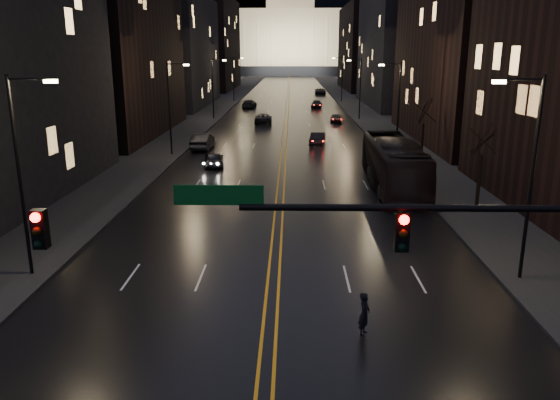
# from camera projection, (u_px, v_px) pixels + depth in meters

# --- Properties ---
(road) EXTENTS (20.00, 320.00, 0.02)m
(road) POSITION_uv_depth(u_px,v_px,m) (288.00, 92.00, 140.39)
(road) COLOR black
(road) RESTS_ON ground
(sidewalk_left) EXTENTS (8.00, 320.00, 0.16)m
(sidewalk_left) POSITION_uv_depth(u_px,v_px,m) (234.00, 91.00, 140.65)
(sidewalk_left) COLOR black
(sidewalk_left) RESTS_ON ground
(sidewalk_right) EXTENTS (8.00, 320.00, 0.16)m
(sidewalk_right) POSITION_uv_depth(u_px,v_px,m) (343.00, 92.00, 140.09)
(sidewalk_right) COLOR black
(sidewalk_right) RESTS_ON ground
(center_line) EXTENTS (0.62, 320.00, 0.01)m
(center_line) POSITION_uv_depth(u_px,v_px,m) (288.00, 92.00, 140.38)
(center_line) COLOR orange
(center_line) RESTS_ON road
(building_left_mid) EXTENTS (12.00, 30.00, 28.00)m
(building_left_mid) POSITION_uv_depth(u_px,v_px,m) (106.00, 16.00, 63.81)
(building_left_mid) COLOR black
(building_left_mid) RESTS_ON ground
(building_left_far) EXTENTS (12.00, 34.00, 20.00)m
(building_left_far) POSITION_uv_depth(u_px,v_px,m) (175.00, 51.00, 101.52)
(building_left_far) COLOR black
(building_left_far) RESTS_ON ground
(building_left_dist) EXTENTS (12.00, 40.00, 24.00)m
(building_left_dist) POSITION_uv_depth(u_px,v_px,m) (211.00, 44.00, 147.31)
(building_left_dist) COLOR black
(building_left_dist) RESTS_ON ground
(building_right_mid) EXTENTS (12.00, 34.00, 26.00)m
(building_right_mid) POSITION_uv_depth(u_px,v_px,m) (402.00, 34.00, 99.90)
(building_right_mid) COLOR black
(building_right_mid) RESTS_ON ground
(building_right_dist) EXTENTS (12.00, 40.00, 22.00)m
(building_right_dist) POSITION_uv_depth(u_px,v_px,m) (367.00, 48.00, 146.74)
(building_right_dist) COLOR black
(building_right_dist) RESTS_ON ground
(capitol) EXTENTS (90.00, 50.00, 58.50)m
(capitol) POSITION_uv_depth(u_px,v_px,m) (290.00, 36.00, 251.68)
(capitol) COLOR black
(capitol) RESTS_ON ground
(traffic_signal) EXTENTS (17.29, 0.45, 7.00)m
(traffic_signal) POSITION_uv_depth(u_px,v_px,m) (498.00, 251.00, 13.50)
(traffic_signal) COLOR black
(traffic_signal) RESTS_ON ground
(streetlamp_right_near) EXTENTS (2.13, 0.25, 9.00)m
(streetlamp_right_near) POSITION_uv_depth(u_px,v_px,m) (528.00, 169.00, 23.06)
(streetlamp_right_near) COLOR black
(streetlamp_right_near) RESTS_ON ground
(streetlamp_left_near) EXTENTS (2.13, 0.25, 9.00)m
(streetlamp_left_near) POSITION_uv_depth(u_px,v_px,m) (23.00, 167.00, 23.49)
(streetlamp_left_near) COLOR black
(streetlamp_left_near) RESTS_ON ground
(streetlamp_right_mid) EXTENTS (2.13, 0.25, 9.00)m
(streetlamp_right_mid) POSITION_uv_depth(u_px,v_px,m) (397.00, 104.00, 52.01)
(streetlamp_right_mid) COLOR black
(streetlamp_right_mid) RESTS_ON ground
(streetlamp_left_mid) EXTENTS (2.13, 0.25, 9.00)m
(streetlamp_left_mid) POSITION_uv_depth(u_px,v_px,m) (171.00, 104.00, 52.44)
(streetlamp_left_mid) COLOR black
(streetlamp_left_mid) RESTS_ON ground
(streetlamp_right_far) EXTENTS (2.13, 0.25, 9.00)m
(streetlamp_right_far) POSITION_uv_depth(u_px,v_px,m) (359.00, 85.00, 80.95)
(streetlamp_right_far) COLOR black
(streetlamp_right_far) RESTS_ON ground
(streetlamp_left_far) EXTENTS (2.13, 0.25, 9.00)m
(streetlamp_left_far) POSITION_uv_depth(u_px,v_px,m) (214.00, 85.00, 81.38)
(streetlamp_left_far) COLOR black
(streetlamp_left_far) RESTS_ON ground
(streetlamp_right_dist) EXTENTS (2.13, 0.25, 9.00)m
(streetlamp_right_dist) POSITION_uv_depth(u_px,v_px,m) (341.00, 77.00, 109.90)
(streetlamp_right_dist) COLOR black
(streetlamp_right_dist) RESTS_ON ground
(streetlamp_left_dist) EXTENTS (2.13, 0.25, 9.00)m
(streetlamp_left_dist) POSITION_uv_depth(u_px,v_px,m) (234.00, 77.00, 110.33)
(streetlamp_left_dist) COLOR black
(streetlamp_left_dist) RESTS_ON ground
(tree_right_mid) EXTENTS (2.40, 2.40, 6.65)m
(tree_right_mid) POSITION_uv_depth(u_px,v_px,m) (483.00, 139.00, 34.74)
(tree_right_mid) COLOR black
(tree_right_mid) RESTS_ON ground
(tree_right_far) EXTENTS (2.40, 2.40, 6.65)m
(tree_right_far) POSITION_uv_depth(u_px,v_px,m) (424.00, 112.00, 50.18)
(tree_right_far) COLOR black
(tree_right_far) RESTS_ON ground
(bus) EXTENTS (3.29, 13.37, 3.71)m
(bus) POSITION_uv_depth(u_px,v_px,m) (394.00, 164.00, 40.38)
(bus) COLOR black
(bus) RESTS_ON ground
(oncoming_car_a) EXTENTS (2.19, 4.33, 1.41)m
(oncoming_car_a) POSITION_uv_depth(u_px,v_px,m) (214.00, 159.00, 48.42)
(oncoming_car_a) COLOR black
(oncoming_car_a) RESTS_ON ground
(oncoming_car_b) EXTENTS (1.98, 5.16, 1.68)m
(oncoming_car_b) POSITION_uv_depth(u_px,v_px,m) (203.00, 141.00, 57.09)
(oncoming_car_b) COLOR black
(oncoming_car_b) RESTS_ON ground
(oncoming_car_c) EXTENTS (2.53, 5.24, 1.44)m
(oncoming_car_c) POSITION_uv_depth(u_px,v_px,m) (263.00, 118.00, 77.95)
(oncoming_car_c) COLOR black
(oncoming_car_c) RESTS_ON ground
(oncoming_car_d) EXTENTS (2.54, 5.54, 1.57)m
(oncoming_car_d) POSITION_uv_depth(u_px,v_px,m) (249.00, 104.00, 99.24)
(oncoming_car_d) COLOR black
(oncoming_car_d) RESTS_ON ground
(receding_car_a) EXTENTS (1.96, 4.21, 1.34)m
(receding_car_a) POSITION_uv_depth(u_px,v_px,m) (317.00, 139.00, 59.91)
(receding_car_a) COLOR black
(receding_car_a) RESTS_ON ground
(receding_car_b) EXTENTS (1.87, 4.07, 1.35)m
(receding_car_b) POSITION_uv_depth(u_px,v_px,m) (336.00, 118.00, 78.68)
(receding_car_b) COLOR black
(receding_car_b) RESTS_ON ground
(receding_car_c) EXTENTS (2.34, 4.79, 1.34)m
(receding_car_c) POSITION_uv_depth(u_px,v_px,m) (317.00, 104.00, 99.46)
(receding_car_c) COLOR black
(receding_car_c) RESTS_ON ground
(receding_car_d) EXTENTS (2.53, 5.44, 1.51)m
(receding_car_d) POSITION_uv_depth(u_px,v_px,m) (320.00, 91.00, 131.53)
(receding_car_d) COLOR black
(receding_car_d) RESTS_ON ground
(pedestrian_a) EXTENTS (0.58, 0.70, 1.63)m
(pedestrian_a) POSITION_uv_depth(u_px,v_px,m) (364.00, 314.00, 19.50)
(pedestrian_a) COLOR black
(pedestrian_a) RESTS_ON ground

